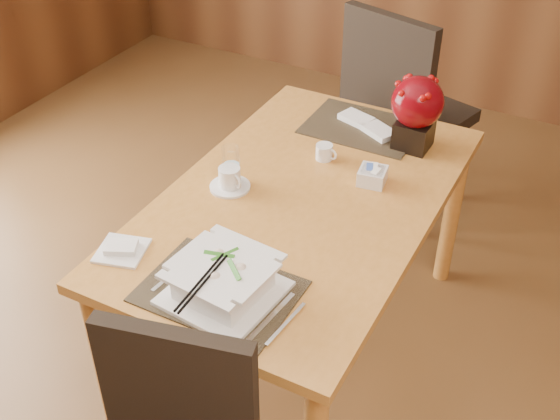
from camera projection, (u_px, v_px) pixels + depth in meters
The scene contains 12 objects.
dining_table at pixel (302, 219), 2.52m from camera, with size 0.90×1.50×0.75m.
placemat_near at pixel (219, 291), 2.07m from camera, with size 0.45×0.33×0.01m, color black.
placemat_far at pixel (362, 127), 2.85m from camera, with size 0.45×0.33×0.01m, color black.
soup_setting at pixel (223, 281), 2.02m from camera, with size 0.33×0.33×0.12m.
coffee_cup at pixel (230, 179), 2.49m from camera, with size 0.15×0.15×0.08m.
water_glass at pixel (231, 166), 2.49m from camera, with size 0.07×0.07×0.15m, color white.
creamer_jug at pixel (324, 152), 2.65m from camera, with size 0.08×0.08×0.06m, color white, non-canonical shape.
sugar_caddy at pixel (372, 176), 2.52m from camera, with size 0.10×0.10×0.06m, color white.
berry_decor at pixel (417, 109), 2.64m from camera, with size 0.20×0.20×0.29m.
napkins_far at pixel (369, 126), 2.83m from camera, with size 0.27×0.10×0.02m, color white, non-canonical shape.
bread_plate at pixel (122, 251), 2.21m from camera, with size 0.15×0.15×0.01m, color white.
far_chair at pixel (399, 103), 3.33m from camera, with size 0.62×0.62×1.08m.
Camera 1 is at (0.87, -1.21, 2.17)m, focal length 45.00 mm.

